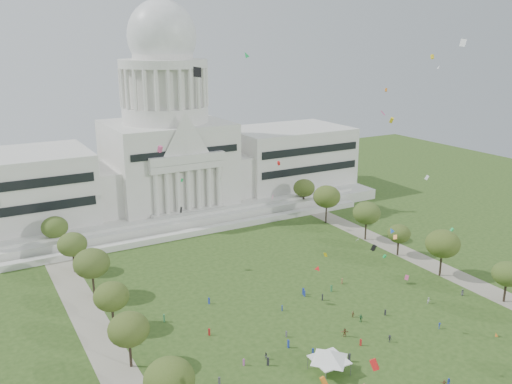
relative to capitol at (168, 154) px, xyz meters
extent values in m
plane|color=#2B4619|center=(0.00, -113.59, -22.30)|extent=(400.00, 400.00, 0.00)
cube|color=silver|center=(0.00, 1.41, -20.30)|extent=(160.00, 60.00, 4.00)
cube|color=silver|center=(0.00, -31.59, -21.30)|extent=(130.00, 3.00, 2.00)
cube|color=silver|center=(0.00, -23.59, -19.80)|extent=(140.00, 3.00, 5.00)
cube|color=beige|center=(-55.00, 0.41, -7.30)|extent=(50.00, 34.00, 22.00)
cube|color=beige|center=(55.00, 0.41, -7.30)|extent=(50.00, 34.00, 22.00)
cube|color=beige|center=(-27.00, -1.59, -10.30)|extent=(12.00, 26.00, 16.00)
cube|color=beige|center=(27.00, -1.59, -10.30)|extent=(12.00, 26.00, 16.00)
cube|color=beige|center=(0.00, 0.41, -4.30)|extent=(44.00, 38.00, 28.00)
cube|color=beige|center=(0.00, -19.59, -1.10)|extent=(28.00, 3.00, 2.40)
cube|color=black|center=(-55.00, -16.79, -5.30)|extent=(46.00, 0.40, 11.00)
cube|color=black|center=(55.00, -16.79, -5.30)|extent=(46.00, 0.40, 11.00)
cylinder|color=beige|center=(0.00, 0.41, 15.10)|extent=(32.00, 32.00, 6.00)
cylinder|color=beige|center=(0.00, 0.41, 25.10)|extent=(28.00, 28.00, 14.00)
cylinder|color=silver|center=(0.00, 0.41, 33.60)|extent=(32.40, 32.40, 3.00)
cylinder|color=beige|center=(0.00, 0.41, 39.10)|extent=(22.00, 22.00, 8.00)
ellipsoid|color=silver|center=(0.00, 0.41, 43.10)|extent=(25.00, 25.00, 26.20)
cube|color=gray|center=(-48.00, -83.59, -22.28)|extent=(8.00, 160.00, 0.04)
cube|color=gray|center=(48.00, -83.59, -22.28)|extent=(8.00, 160.00, 0.04)
ellipsoid|color=#384F18|center=(-44.07, -116.55, -13.33)|extent=(8.86, 8.86, 7.25)
cylinder|color=black|center=(46.22, -115.34, -19.83)|extent=(0.56, 0.56, 4.92)
ellipsoid|color=#37521A|center=(46.22, -115.34, -14.62)|extent=(7.58, 7.58, 6.20)
cylinder|color=black|center=(-45.04, -96.29, -19.56)|extent=(0.56, 0.56, 5.47)
ellipsoid|color=#394918|center=(-45.04, -96.29, -13.77)|extent=(8.42, 8.42, 6.89)
cylinder|color=black|center=(44.17, -96.15, -19.19)|extent=(0.56, 0.56, 6.20)
ellipsoid|color=#3B4F17|center=(44.17, -96.15, -12.62)|extent=(9.55, 9.55, 7.82)
cylinder|color=black|center=(-44.09, -79.67, -19.66)|extent=(0.56, 0.56, 5.27)
ellipsoid|color=#384B17|center=(-44.09, -79.67, -14.07)|extent=(8.12, 8.12, 6.65)
cylinder|color=black|center=(44.40, -79.10, -20.02)|extent=(0.56, 0.56, 4.56)
ellipsoid|color=#354717|center=(44.40, -79.10, -15.19)|extent=(7.01, 7.01, 5.74)
cylinder|color=black|center=(-44.08, -61.17, -19.28)|extent=(0.56, 0.56, 6.03)
ellipsoid|color=#37471B|center=(-44.08, -61.17, -12.89)|extent=(9.29, 9.29, 7.60)
cylinder|color=black|center=(44.76, -63.55, -19.31)|extent=(0.56, 0.56, 5.97)
ellipsoid|color=#364D1C|center=(44.76, -63.55, -12.99)|extent=(9.19, 9.19, 7.52)
cylinder|color=black|center=(-45.22, -42.58, -19.59)|extent=(0.56, 0.56, 5.41)
ellipsoid|color=#3D501F|center=(-45.22, -42.58, -13.86)|extent=(8.33, 8.33, 6.81)
cylinder|color=black|center=(43.49, -43.40, -19.11)|extent=(0.56, 0.56, 6.37)
ellipsoid|color=#3A4A17|center=(43.49, -43.40, -12.35)|extent=(9.82, 9.82, 8.03)
cylinder|color=black|center=(-46.87, -24.45, -19.64)|extent=(0.56, 0.56, 5.32)
ellipsoid|color=#334C18|center=(-46.87, -24.45, -14.00)|extent=(8.19, 8.19, 6.70)
cylinder|color=black|center=(45.96, -25.46, -19.56)|extent=(0.56, 0.56, 5.47)
ellipsoid|color=#384916|center=(45.96, -25.46, -13.77)|extent=(8.42, 8.42, 6.89)
cylinder|color=#4C4C4C|center=(-14.05, -120.85, -20.93)|extent=(0.12, 0.12, 2.73)
cylinder|color=#4C4C4C|center=(-7.93, -120.85, -20.93)|extent=(0.12, 0.12, 2.73)
cylinder|color=#4C4C4C|center=(-14.05, -114.74, -20.93)|extent=(0.12, 0.12, 2.73)
cylinder|color=#4C4C4C|center=(-7.93, -114.74, -20.93)|extent=(0.12, 0.12, 2.73)
cube|color=white|center=(-10.99, -117.79, -19.46)|extent=(6.76, 6.76, 0.22)
pyramid|color=white|center=(-10.99, -117.79, -18.26)|extent=(9.46, 9.46, 2.18)
imported|color=#4C4C51|center=(39.83, -107.76, -21.42)|extent=(1.00, 1.00, 1.75)
imported|color=silver|center=(28.70, -106.66, -21.46)|extent=(0.89, 0.64, 1.67)
imported|color=#26262B|center=(7.41, -115.43, -21.42)|extent=(1.10, 1.27, 1.75)
imported|color=#33723F|center=(7.76, -105.28, -21.31)|extent=(0.99, 1.30, 1.96)
imported|color=olive|center=(0.30, -108.63, -21.30)|extent=(1.97, 1.56, 1.99)
imported|color=navy|center=(6.62, -132.63, -21.55)|extent=(0.55, 0.78, 1.50)
imported|color=#4C4C51|center=(-19.70, -107.58, -21.50)|extent=(0.91, 0.86, 1.60)
imported|color=navy|center=(21.48, -116.78, -21.52)|extent=(1.12, 0.95, 1.54)
imported|color=olive|center=(7.52, -102.70, -21.47)|extent=(0.66, 1.03, 1.64)
imported|color=olive|center=(5.51, -132.52, -21.55)|extent=(1.46, 1.21, 1.49)
cube|color=#B21E1E|center=(0.99, -113.31, -21.52)|extent=(0.41, 0.48, 1.55)
cube|color=olive|center=(16.82, -86.68, -21.52)|extent=(0.48, 0.41, 1.54)
cube|color=#994C8C|center=(-24.81, -107.33, -21.55)|extent=(0.33, 0.44, 1.49)
cube|color=#33723F|center=(-32.82, -82.38, -21.32)|extent=(0.37, 0.55, 1.94)
cube|color=navy|center=(-19.78, -79.41, -21.46)|extent=(0.37, 0.49, 1.67)
cube|color=silver|center=(-42.00, -88.39, -21.45)|extent=(0.48, 0.53, 1.70)
cube|color=navy|center=(-10.16, -111.08, -21.56)|extent=(0.39, 0.46, 1.48)
cube|color=#33723F|center=(11.41, -89.04, -21.40)|extent=(0.52, 0.37, 1.80)
cube|color=navy|center=(3.90, -86.89, -21.38)|extent=(0.47, 0.57, 1.83)
cube|color=#26262B|center=(14.95, -105.81, -21.55)|extent=(0.44, 0.46, 1.49)
cube|color=navy|center=(-5.62, -91.58, -21.57)|extent=(0.38, 0.45, 1.45)
cube|color=#26262B|center=(-20.50, -109.80, -21.39)|extent=(0.56, 0.54, 1.82)
cube|color=#26262B|center=(-5.11, -116.94, -21.36)|extent=(0.57, 0.45, 1.86)
cube|color=navy|center=(-13.25, -106.25, -21.37)|extent=(0.34, 0.51, 1.84)
cube|color=#26262B|center=(6.33, -91.96, -21.44)|extent=(0.46, 0.53, 1.72)
cube|color=navy|center=(3.61, -87.86, -21.50)|extent=(0.30, 0.44, 1.58)
cube|color=#4C4C51|center=(-11.26, -102.36, -21.57)|extent=(0.26, 0.40, 1.46)
cube|color=#4C4C51|center=(-31.94, -110.57, -21.49)|extent=(0.48, 0.35, 1.62)
cube|color=#B21E1E|center=(-26.06, -93.18, -21.46)|extent=(0.52, 0.48, 1.68)
cube|color=#26262B|center=(-39.47, -84.30, -21.50)|extent=(0.41, 0.49, 1.59)
camera|label=1|loc=(-70.45, -193.12, 42.42)|focal=38.00mm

